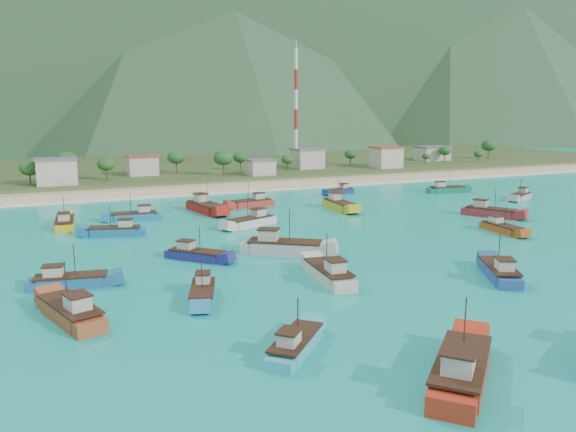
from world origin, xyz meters
name	(u,v)px	position (x,y,z in m)	size (l,w,h in m)	color
ground	(327,256)	(0.00, 0.00, 0.00)	(600.00, 600.00, 0.00)	#0C8D87
beach	(196,190)	(0.00, 79.00, 0.00)	(400.00, 18.00, 1.20)	beige
land	(155,169)	(0.00, 140.00, 0.00)	(400.00, 110.00, 2.40)	#385123
surf_line	(205,194)	(0.00, 69.50, 0.00)	(400.00, 2.50, 0.08)	white
village	(218,164)	(13.64, 103.42, 4.72)	(218.08, 29.65, 7.05)	beige
vegetation	(140,165)	(-11.44, 103.08, 5.25)	(272.41, 26.24, 8.60)	#235623
radio_tower	(296,109)	(43.97, 108.00, 22.16)	(1.20, 1.20, 41.13)	red
boat_0	(502,229)	(37.40, 2.14, 0.60)	(3.32, 9.41, 5.47)	#A94115
boat_1	(206,208)	(-7.05, 43.86, 0.97)	(6.07, 13.19, 7.51)	#A71B12
boat_3	(499,273)	(15.70, -19.69, 0.75)	(7.88, 10.89, 6.31)	navy
boat_4	(446,190)	(60.83, 46.34, 0.72)	(10.72, 4.97, 6.10)	#116B4B
boat_5	(339,206)	(21.59, 35.18, 0.87)	(4.16, 11.92, 6.93)	gold
boat_7	(329,275)	(-5.67, -11.48, 0.82)	(4.44, 11.55, 6.66)	#B9B5A9
boat_8	(521,197)	(70.18, 29.46, 0.64)	(9.85, 6.93, 5.68)	#B1ACA0
boat_9	(490,213)	(46.58, 14.89, 0.82)	(8.43, 11.44, 6.66)	#A0272E
boat_11	(69,282)	(-37.13, -0.67, 0.67)	(10.25, 4.57, 5.85)	#1B5C8C
boat_13	(340,192)	(33.22, 56.02, 0.56)	(9.28, 5.44, 5.27)	navy
boat_14	(116,232)	(-28.06, 27.72, 0.68)	(10.37, 5.80, 5.88)	#176094
boat_17	(252,204)	(4.65, 46.41, 0.73)	(10.74, 4.55, 6.15)	#B03226
boat_18	(135,217)	(-22.58, 40.94, 0.68)	(10.22, 3.82, 5.91)	#196B9D
boat_21	(295,346)	(-18.92, -29.88, 0.60)	(8.36, 8.55, 5.45)	#31A3BE
boat_22	(461,372)	(-8.94, -40.84, 0.97)	(11.87, 11.35, 7.50)	#A92914
boat_23	(196,256)	(-19.04, 5.87, 0.62)	(8.47, 8.78, 5.57)	navy
boat_24	(251,222)	(-3.00, 25.77, 0.76)	(11.14, 7.07, 6.35)	beige
boat_25	(71,313)	(-37.54, -13.05, 0.83)	(6.72, 11.91, 6.75)	#984526
boat_29	(283,248)	(-5.70, 3.71, 0.98)	(12.71, 10.29, 7.56)	#B5ABA5
boat_30	(203,294)	(-22.77, -11.64, 0.58)	(5.37, 9.45, 5.36)	teal
boat_31	(65,224)	(-36.06, 38.80, 0.76)	(3.97, 10.91, 6.32)	gold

